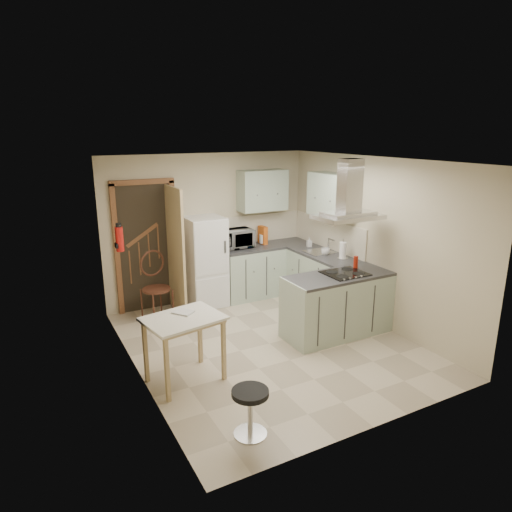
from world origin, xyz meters
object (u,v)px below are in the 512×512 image
fridge (205,262)px  stool (250,412)px  microwave (236,239)px  peninsula (338,305)px  extractor_hood (348,217)px  bentwood_chair (156,289)px  drop_leaf_table (185,349)px

fridge → stool: fridge is taller
stool → microwave: microwave is taller
peninsula → extractor_hood: extractor_hood is taller
bentwood_chair → stool: size_ratio=2.01×
drop_leaf_table → bentwood_chair: bearing=72.6°
extractor_hood → microwave: size_ratio=1.57×
bentwood_chair → stool: (-0.03, -3.18, -0.25)m
stool → microwave: bearing=66.1°
peninsula → drop_leaf_table: bearing=-175.6°
drop_leaf_table → stool: 1.27m
bentwood_chair → microwave: (1.52, 0.30, 0.57)m
peninsula → bentwood_chair: bentwood_chair is taller
extractor_hood → stool: (-2.26, -1.42, -1.48)m
peninsula → microwave: bearing=106.8°
fridge → bentwood_chair: bearing=-166.4°
stool → extractor_hood: bearing=32.2°
fridge → extractor_hood: 2.57m
peninsula → bentwood_chair: size_ratio=1.59×
bentwood_chair → microwave: bearing=-4.9°
fridge → peninsula: size_ratio=0.97×
drop_leaf_table → bentwood_chair: (0.24, 1.94, 0.09)m
fridge → bentwood_chair: fridge is taller
fridge → stool: bearing=-105.4°
extractor_hood → bentwood_chair: 3.10m
peninsula → drop_leaf_table: 2.38m
microwave → fridge: bearing=-173.7°
drop_leaf_table → stool: bearing=-90.6°
microwave → peninsula: bearing=-74.3°
stool → microwave: size_ratio=0.85×
fridge → extractor_hood: size_ratio=1.67×
peninsula → stool: bearing=-146.6°
extractor_hood → drop_leaf_table: size_ratio=1.05×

